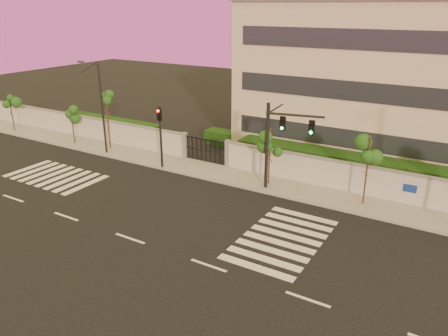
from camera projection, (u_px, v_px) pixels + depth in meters
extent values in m
plane|color=black|center=(130.00, 239.00, 23.29)|extent=(120.00, 120.00, 0.00)
cube|color=gray|center=(229.00, 175.00, 31.70)|extent=(60.00, 3.00, 0.15)
cube|color=#A9ABB0|center=(77.00, 126.00, 41.00)|extent=(25.00, 0.30, 2.00)
cube|color=slate|center=(75.00, 115.00, 40.63)|extent=(25.00, 0.36, 0.12)
cube|color=slate|center=(185.00, 146.00, 34.95)|extent=(0.35, 0.35, 2.20)
cube|color=slate|center=(228.00, 154.00, 33.02)|extent=(0.35, 0.35, 2.20)
cube|color=#14330F|center=(370.00, 171.00, 30.29)|extent=(20.00, 2.00, 1.80)
cube|color=#14330F|center=(108.00, 125.00, 42.39)|extent=(12.00, 1.80, 1.40)
cube|color=#14330F|center=(237.00, 140.00, 38.18)|extent=(6.00, 1.50, 1.20)
cube|color=beige|center=(401.00, 82.00, 34.52)|extent=(24.00, 12.00, 12.00)
cube|color=#262D38|center=(378.00, 143.00, 30.91)|extent=(22.00, 0.08, 1.40)
cube|color=#262D38|center=(384.00, 94.00, 29.68)|extent=(22.00, 0.08, 1.40)
cube|color=#262D38|center=(391.00, 41.00, 28.45)|extent=(22.00, 0.08, 1.40)
cube|color=silver|center=(28.00, 168.00, 33.24)|extent=(0.50, 4.00, 0.02)
cube|color=silver|center=(35.00, 171.00, 32.81)|extent=(0.50, 4.00, 0.02)
cube|color=silver|center=(43.00, 173.00, 32.37)|extent=(0.50, 4.00, 0.02)
cube|color=silver|center=(51.00, 175.00, 31.94)|extent=(0.50, 4.00, 0.02)
cube|color=silver|center=(60.00, 177.00, 31.51)|extent=(0.50, 4.00, 0.02)
cube|color=silver|center=(68.00, 180.00, 31.07)|extent=(0.50, 4.00, 0.02)
cube|color=silver|center=(77.00, 182.00, 30.64)|extent=(0.50, 4.00, 0.02)
cube|color=silver|center=(86.00, 185.00, 30.21)|extent=(0.50, 4.00, 0.02)
cube|color=silver|center=(255.00, 267.00, 20.72)|extent=(4.00, 0.50, 0.02)
cube|color=silver|center=(264.00, 259.00, 21.45)|extent=(4.00, 0.50, 0.02)
cube|color=silver|center=(272.00, 250.00, 22.17)|extent=(4.00, 0.50, 0.02)
cube|color=silver|center=(279.00, 242.00, 22.89)|extent=(4.00, 0.50, 0.02)
cube|color=silver|center=(286.00, 235.00, 23.61)|extent=(4.00, 0.50, 0.02)
cube|color=silver|center=(292.00, 228.00, 24.34)|extent=(4.00, 0.50, 0.02)
cube|color=silver|center=(298.00, 222.00, 25.06)|extent=(4.00, 0.50, 0.02)
cube|color=silver|center=(304.00, 216.00, 25.78)|extent=(4.00, 0.50, 0.02)
cube|color=silver|center=(13.00, 198.00, 28.10)|extent=(2.00, 0.15, 0.01)
cube|color=silver|center=(66.00, 217.00, 25.70)|extent=(2.00, 0.15, 0.01)
cube|color=silver|center=(130.00, 238.00, 23.29)|extent=(2.00, 0.15, 0.01)
cube|color=silver|center=(209.00, 265.00, 20.88)|extent=(2.00, 0.15, 0.01)
cube|color=silver|center=(308.00, 299.00, 18.48)|extent=(2.00, 0.15, 0.01)
cylinder|color=#382314|center=(12.00, 112.00, 42.19)|extent=(0.11, 0.11, 3.89)
sphere|color=#1F4112|center=(9.00, 100.00, 41.78)|extent=(0.98, 0.98, 0.98)
sphere|color=#1F4112|center=(14.00, 106.00, 41.97)|extent=(0.75, 0.75, 0.75)
sphere|color=#1F4112|center=(7.00, 104.00, 41.93)|extent=(0.71, 0.71, 0.71)
cylinder|color=#382314|center=(73.00, 125.00, 38.26)|extent=(0.11, 0.11, 3.57)
sphere|color=#1F4112|center=(71.00, 113.00, 37.88)|extent=(0.99, 0.99, 0.99)
sphere|color=#1F4112|center=(76.00, 119.00, 38.06)|extent=(0.76, 0.76, 0.76)
sphere|color=#1F4112|center=(68.00, 117.00, 38.03)|extent=(0.72, 0.72, 0.72)
cylinder|color=#382314|center=(108.00, 121.00, 36.51)|extent=(0.12, 0.12, 5.09)
sphere|color=#1F4112|center=(106.00, 103.00, 35.98)|extent=(1.06, 1.06, 1.06)
sphere|color=#1F4112|center=(112.00, 112.00, 36.24)|extent=(0.81, 0.81, 0.81)
sphere|color=#1F4112|center=(103.00, 109.00, 36.18)|extent=(0.77, 0.77, 0.77)
cylinder|color=#382314|center=(269.00, 157.00, 29.45)|extent=(0.11, 0.11, 4.09)
sphere|color=#1F4112|center=(270.00, 140.00, 29.02)|extent=(1.00, 1.00, 1.00)
sphere|color=#1F4112|center=(275.00, 149.00, 29.23)|extent=(0.76, 0.76, 0.76)
sphere|color=#1F4112|center=(265.00, 146.00, 29.18)|extent=(0.73, 0.73, 0.73)
cylinder|color=#382314|center=(367.00, 172.00, 26.35)|extent=(0.11, 0.11, 4.47)
sphere|color=#1F4112|center=(369.00, 151.00, 25.88)|extent=(0.99, 0.99, 0.99)
sphere|color=#1F4112|center=(374.00, 162.00, 26.11)|extent=(0.76, 0.76, 0.76)
sphere|color=#1F4112|center=(363.00, 158.00, 26.06)|extent=(0.72, 0.72, 0.72)
cylinder|color=black|center=(267.00, 147.00, 28.51)|extent=(0.23, 0.23, 5.92)
cylinder|color=black|center=(295.00, 115.00, 26.80)|extent=(3.58, 0.90, 0.15)
cube|color=black|center=(283.00, 123.00, 27.35)|extent=(0.33, 0.17, 0.86)
sphere|color=#0CF259|center=(282.00, 128.00, 27.35)|extent=(0.19, 0.19, 0.19)
cube|color=black|center=(312.00, 128.00, 26.43)|extent=(0.33, 0.17, 0.86)
sphere|color=#0CF259|center=(311.00, 132.00, 26.43)|extent=(0.19, 0.19, 0.19)
cylinder|color=black|center=(161.00, 138.00, 32.36)|extent=(0.17, 0.17, 4.88)
cube|color=black|center=(159.00, 114.00, 31.69)|extent=(0.38, 0.20, 0.98)
sphere|color=red|center=(158.00, 111.00, 31.49)|extent=(0.22, 0.22, 0.22)
cylinder|color=black|center=(103.00, 110.00, 35.15)|extent=(0.17, 0.17, 7.45)
cylinder|color=black|center=(90.00, 67.00, 33.23)|extent=(0.09, 1.78, 0.72)
cube|color=#3F3F44|center=(81.00, 62.00, 32.39)|extent=(0.47, 0.23, 0.14)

